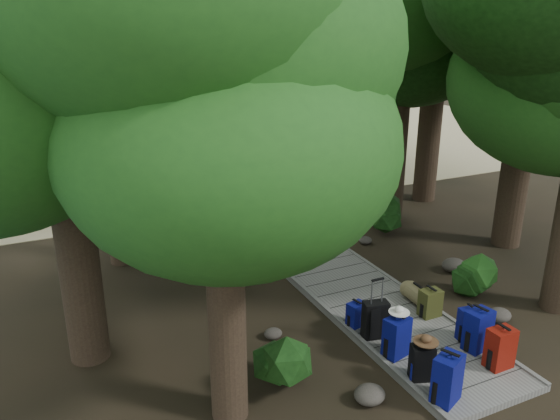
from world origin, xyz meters
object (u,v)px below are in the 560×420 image
backpack_left_a (448,376)px  suitcase_on_boardwalk (375,320)px  backpack_left_c (397,335)px  backpack_right_a (501,346)px  lone_suitcase_on_sand (225,170)px  kayak (110,169)px  backpack_left_b (422,361)px  backpack_right_d (430,302)px  backpack_right_c (470,323)px  duffel_right_khaki (417,294)px  sun_lounger (272,157)px  backpack_right_b (478,328)px  backpack_left_d (357,313)px

backpack_left_a → suitcase_on_boardwalk: backpack_left_a is taller
backpack_left_c → backpack_right_a: (1.31, -0.97, -0.01)m
lone_suitcase_on_sand → kayak: 4.46m
backpack_left_b → kayak: (-2.39, 14.95, -0.27)m
lone_suitcase_on_sand → backpack_right_d: bearing=-86.6°
backpack_right_c → backpack_right_a: bearing=-92.0°
backpack_left_a → duffel_right_khaki: backpack_left_a is taller
backpack_left_c → backpack_right_c: size_ratio=1.16×
backpack_right_c → sun_lounger: size_ratio=0.38×
suitcase_on_boardwalk → sun_lounger: suitcase_on_boardwalk is taller
backpack_left_b → backpack_right_b: (1.39, 0.25, 0.08)m
backpack_left_d → sun_lounger: (3.69, 11.81, -0.07)m
backpack_left_d → backpack_right_b: backpack_right_b is taller
backpack_left_d → backpack_left_a: bearing=-101.7°
backpack_left_c → backpack_right_c: backpack_left_c is taller
backpack_left_a → lone_suitcase_on_sand: (1.18, 12.84, -0.15)m
lone_suitcase_on_sand → sun_lounger: (2.47, 1.32, -0.08)m
backpack_left_b → backpack_right_a: size_ratio=0.86×
backpack_right_c → backpack_right_d: (-0.07, 0.96, -0.04)m
backpack_left_a → backpack_right_a: (1.35, 0.30, -0.04)m
backpack_left_d → backpack_right_c: backpack_right_c is taller
backpack_left_a → lone_suitcase_on_sand: size_ratio=1.14×
backpack_left_c → backpack_left_a: bearing=-106.3°
suitcase_on_boardwalk → lone_suitcase_on_sand: bearing=96.9°
backpack_right_d → sun_lounger: bearing=79.8°
backpack_left_b → suitcase_on_boardwalk: (0.03, 1.30, 0.02)m
backpack_right_b → kayak: 15.18m
suitcase_on_boardwalk → kayak: 13.87m
backpack_left_d → backpack_right_a: size_ratio=0.66×
backpack_right_b → lone_suitcase_on_sand: 12.01m
backpack_left_a → backpack_left_b: backpack_left_a is taller
suitcase_on_boardwalk → lone_suitcase_on_sand: size_ratio=0.93×
backpack_left_c → backpack_right_c: 1.45m
backpack_right_b → sun_lounger: backpack_right_b is taller
backpack_right_a → kayak: 15.69m
backpack_right_c → backpack_right_d: backpack_right_c is taller
lone_suitcase_on_sand → backpack_right_a: bearing=-87.0°
lone_suitcase_on_sand → backpack_left_b: bearing=-93.3°
backpack_left_c → lone_suitcase_on_sand: backpack_left_c is taller
backpack_right_b → backpack_right_c: size_ratio=1.20×
backpack_right_a → lone_suitcase_on_sand: 12.54m
suitcase_on_boardwalk → backpack_left_b: bearing=-78.5°
suitcase_on_boardwalk → duffel_right_khaki: bearing=37.5°
backpack_right_c → duffel_right_khaki: size_ratio=1.25×
backpack_right_a → backpack_right_b: backpack_right_b is taller
backpack_left_c → suitcase_on_boardwalk: size_ratio=1.13×
backpack_left_a → duffel_right_khaki: size_ratio=1.57×
backpack_left_a → suitcase_on_boardwalk: bearing=64.9°
backpack_right_b → backpack_right_c: 0.28m
backpack_right_a → kayak: bearing=103.0°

